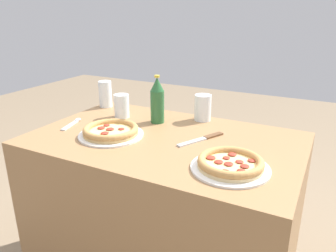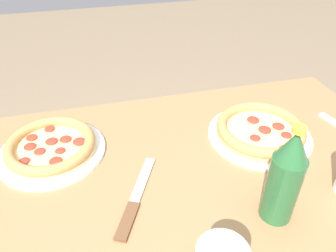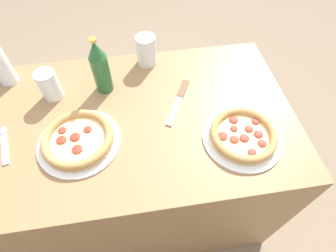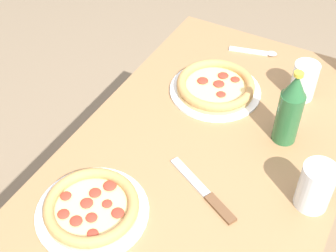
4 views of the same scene
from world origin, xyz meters
TOP-DOWN VIEW (x-y plane):
  - ground_plane at (0.00, 0.00)m, footprint 8.00×8.00m
  - table at (0.00, 0.00)m, footprint 1.12×0.70m
  - pizza_veggie at (0.21, 0.09)m, footprint 0.28×0.28m
  - pizza_pepperoni at (-0.33, 0.15)m, footprint 0.27×0.27m
  - glass_iced_tea at (-0.06, -0.29)m, footprint 0.08×0.08m
  - glass_red_wine at (0.32, -0.15)m, footprint 0.07×0.07m
  - glass_water at (0.50, -0.26)m, footprint 0.07×0.07m
  - beer_bottle at (0.12, -0.16)m, footprint 0.07×0.07m
  - knife at (-0.15, -0.05)m, footprint 0.13×0.22m
  - spoon at (0.46, 0.04)m, footprint 0.06×0.16m

SIDE VIEW (x-z plane):
  - ground_plane at x=0.00m, z-range 0.00..0.00m
  - table at x=0.00m, z-range 0.00..0.76m
  - knife at x=-0.15m, z-range 0.76..0.77m
  - spoon at x=0.46m, z-range 0.76..0.77m
  - pizza_pepperoni at x=-0.33m, z-range 0.76..0.80m
  - pizza_veggie at x=0.21m, z-range 0.76..0.81m
  - glass_red_wine at x=0.32m, z-range 0.76..0.88m
  - glass_iced_tea at x=-0.06m, z-range 0.76..0.88m
  - glass_water at x=0.50m, z-range 0.76..0.90m
  - beer_bottle at x=0.12m, z-range 0.76..0.98m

